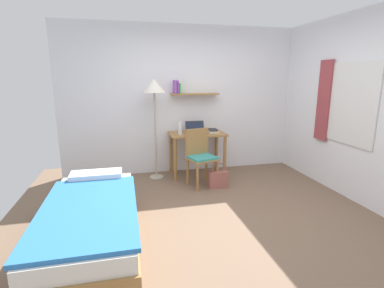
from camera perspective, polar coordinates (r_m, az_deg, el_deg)
The scene contains 11 objects.
ground_plane at distance 3.74m, azimuth 5.66°, elevation -14.36°, with size 5.28×5.28×0.00m, color brown.
wall_back at distance 5.29m, azimuth -1.14°, elevation 8.55°, with size 4.40×0.27×2.60m.
wall_right at distance 4.46m, azimuth 31.49°, elevation 5.82°, with size 0.10×4.40×2.60m.
bed at distance 3.29m, azimuth -19.08°, elevation -14.45°, with size 0.92×2.02×0.54m.
desk at distance 5.11m, azimuth 1.03°, elevation 0.50°, with size 0.96×0.57×0.76m.
desk_chair at distance 4.64m, azimuth 1.66°, elevation -2.10°, with size 0.52×0.49×0.91m.
standing_lamp at distance 4.85m, azimuth -7.43°, elevation 10.11°, with size 0.37×0.37×1.69m.
laptop at distance 5.11m, azimuth 0.65°, elevation 2.81°, with size 0.34×0.22×0.20m.
water_bottle at distance 4.94m, azimuth -2.35°, elevation 3.13°, with size 0.07×0.07×0.22m, color silver.
book_stack at distance 5.16m, azimuth 4.19°, elevation 2.63°, with size 0.19×0.24×0.06m.
handbag at distance 4.64m, azimuth 5.17°, elevation -6.82°, with size 0.30×0.11×0.42m.
Camera 1 is at (-1.10, -3.13, 1.72)m, focal length 27.18 mm.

